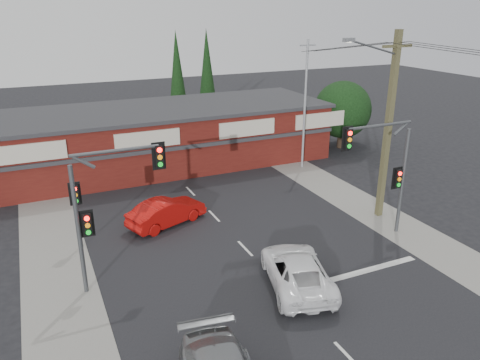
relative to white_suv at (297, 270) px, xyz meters
name	(u,v)px	position (x,y,z in m)	size (l,w,h in m)	color
ground	(270,275)	(-0.64, 1.16, -0.70)	(120.00, 120.00, 0.00)	black
road_strip	(226,228)	(-0.64, 6.16, -0.70)	(14.00, 70.00, 0.01)	black
verge_left	(55,262)	(-9.14, 6.16, -0.69)	(3.00, 70.00, 0.02)	gray
verge_right	(356,202)	(7.86, 6.16, -0.69)	(3.00, 70.00, 0.02)	gray
stop_line	(356,273)	(2.86, -0.34, -0.69)	(6.50, 0.35, 0.01)	silver
white_suv	(297,270)	(0.00, 0.00, 0.00)	(2.33, 5.06, 1.41)	white
red_sedan	(167,212)	(-3.31, 7.96, 0.02)	(1.52, 4.37, 1.44)	#B60E0B
lane_dashes	(202,203)	(-0.64, 9.90, -0.69)	(0.12, 55.08, 0.01)	silver
shop_building	(149,137)	(-1.63, 18.15, 1.43)	(27.30, 8.40, 4.22)	#49120E
tree_cluster	(341,112)	(14.05, 16.60, 2.19)	(5.90, 5.10, 5.50)	#2D2116
conifer_near	(177,75)	(2.86, 25.16, 4.78)	(1.80, 1.80, 9.25)	#2D2116
conifer_far	(207,70)	(6.36, 27.16, 4.78)	(1.80, 1.80, 9.25)	#2D2116
traffic_mast_left	(104,199)	(-7.07, 3.17, 3.23)	(3.77, 0.27, 5.97)	#47494C
traffic_mast_right	(387,162)	(6.22, 2.17, 3.24)	(3.96, 0.27, 5.97)	#47494C
pedestal_signal	(76,202)	(-7.84, 7.17, 1.70)	(0.55, 0.27, 3.38)	#47494C
utility_pole	(387,122)	(7.73, 4.15, 4.69)	(4.38, 0.59, 10.00)	brown
steel_pole	(305,103)	(8.36, 13.16, 4.00)	(1.20, 0.16, 9.00)	gray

